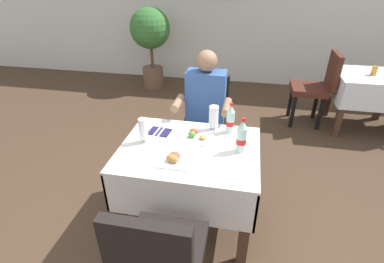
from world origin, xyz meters
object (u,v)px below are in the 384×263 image
object	(u,v)px
chair_near_camera_side	(160,256)
napkin_cutlery_set	(160,132)
plate_near_camera	(174,158)
potted_plant_corner	(150,36)
chair_far_diner_seat	(205,120)
beer_glass_middle	(143,131)
cola_bottle_primary	(242,137)
plate_far_diner	(197,136)
background_chair_left	(317,85)
background_dining_table	(367,90)
cola_bottle_secondary	(230,120)
seated_diner_far	(205,110)
main_dining_table	(189,167)
background_table_tumbler	(374,71)
beer_glass_left	(214,118)

from	to	relation	value
chair_near_camera_side	napkin_cutlery_set	distance (m)	1.03
plate_near_camera	potted_plant_corner	size ratio (longest dim) A/B	0.17
chair_far_diner_seat	beer_glass_middle	bearing A→B (deg)	-114.06
chair_near_camera_side	cola_bottle_primary	xyz separation A→B (m)	(0.37, 0.82, 0.29)
chair_far_diner_seat	napkin_cutlery_set	distance (m)	0.70
chair_far_diner_seat	plate_far_diner	distance (m)	0.67
cola_bottle_primary	background_chair_left	size ratio (longest dim) A/B	0.27
chair_near_camera_side	beer_glass_middle	bearing A→B (deg)	113.48
cola_bottle_primary	potted_plant_corner	size ratio (longest dim) A/B	0.20
chair_far_diner_seat	background_dining_table	distance (m)	2.25
beer_glass_middle	cola_bottle_primary	bearing A→B (deg)	1.20
plate_near_camera	beer_glass_middle	bearing A→B (deg)	145.56
cola_bottle_secondary	background_dining_table	xyz separation A→B (m)	(1.61, 1.75, -0.31)
beer_glass_middle	cola_bottle_secondary	xyz separation A→B (m)	(0.62, 0.27, 0.01)
background_chair_left	plate_far_diner	bearing A→B (deg)	-123.35
seated_diner_far	background_dining_table	xyz separation A→B (m)	(1.87, 1.35, -0.18)
main_dining_table	potted_plant_corner	size ratio (longest dim) A/B	0.76
plate_near_camera	napkin_cutlery_set	world-z (taller)	plate_near_camera
plate_near_camera	background_dining_table	bearing A→B (deg)	48.66
seated_diner_far	beer_glass_middle	xyz separation A→B (m)	(-0.36, -0.67, 0.12)
cola_bottle_primary	napkin_cutlery_set	distance (m)	0.67
cola_bottle_secondary	beer_glass_middle	bearing A→B (deg)	-156.09
main_dining_table	plate_near_camera	xyz separation A→B (m)	(-0.07, -0.18, 0.20)
background_dining_table	background_table_tumbler	size ratio (longest dim) A/B	7.29
chair_near_camera_side	plate_near_camera	xyz separation A→B (m)	(-0.07, 0.61, 0.20)
chair_far_diner_seat	cola_bottle_primary	distance (m)	0.90
main_dining_table	background_chair_left	bearing A→B (deg)	58.04
main_dining_table	background_table_tumbler	size ratio (longest dim) A/B	9.22
seated_diner_far	napkin_cutlery_set	distance (m)	0.58
beer_glass_left	background_chair_left	size ratio (longest dim) A/B	0.22
beer_glass_middle	background_dining_table	size ratio (longest dim) A/B	0.25
chair_far_diner_seat	napkin_cutlery_set	size ratio (longest dim) A/B	5.00
chair_far_diner_seat	background_table_tumbler	xyz separation A→B (m)	(1.88, 1.22, 0.23)
background_dining_table	beer_glass_middle	bearing A→B (deg)	-137.74
plate_far_diner	cola_bottle_secondary	size ratio (longest dim) A/B	0.96
chair_far_diner_seat	background_table_tumbler	world-z (taller)	chair_far_diner_seat
beer_glass_left	potted_plant_corner	distance (m)	2.98
background_chair_left	background_table_tumbler	distance (m)	0.65
seated_diner_far	background_table_tumbler	bearing A→B (deg)	35.42
main_dining_table	seated_diner_far	distance (m)	0.70
plate_far_diner	cola_bottle_primary	bearing A→B (deg)	-19.95
background_dining_table	seated_diner_far	bearing A→B (deg)	-144.16
beer_glass_left	beer_glass_middle	distance (m)	0.56
plate_near_camera	cola_bottle_primary	bearing A→B (deg)	25.19
seated_diner_far	background_chair_left	bearing A→B (deg)	46.95
beer_glass_left	background_chair_left	distance (m)	2.09
beer_glass_middle	cola_bottle_primary	world-z (taller)	cola_bottle_primary
main_dining_table	napkin_cutlery_set	world-z (taller)	napkin_cutlery_set
plate_far_diner	beer_glass_middle	world-z (taller)	beer_glass_middle
chair_near_camera_side	chair_far_diner_seat	bearing A→B (deg)	90.00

